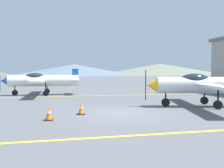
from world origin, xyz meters
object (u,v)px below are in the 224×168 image
at_px(traffic_cone_front, 81,109).
at_px(traffic_cone_side, 49,114).
at_px(airplane_near, 203,84).
at_px(airplane_mid, 41,80).

bearing_deg(traffic_cone_front, traffic_cone_side, -144.06).
distance_m(airplane_near, traffic_cone_front, 7.76).
height_order(traffic_cone_front, traffic_cone_side, same).
distance_m(airplane_mid, traffic_cone_side, 11.76).
height_order(airplane_near, traffic_cone_front, airplane_near).
bearing_deg(airplane_mid, traffic_cone_side, -83.02).
bearing_deg(airplane_mid, airplane_near, -41.98).
distance_m(airplane_mid, traffic_cone_front, 10.98).
bearing_deg(airplane_near, traffic_cone_front, -172.27).
xyz_separation_m(airplane_near, traffic_cone_side, (-9.13, -2.13, -1.09)).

